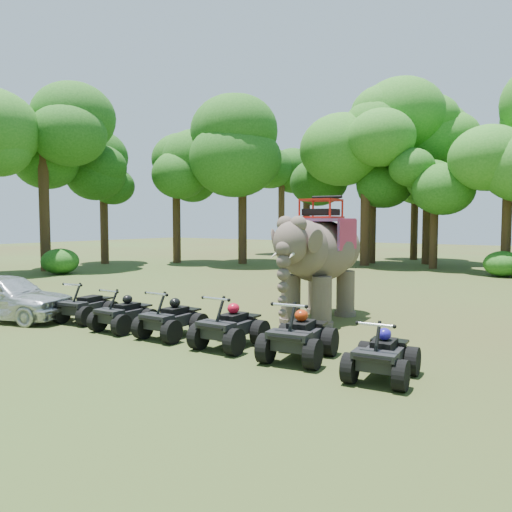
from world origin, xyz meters
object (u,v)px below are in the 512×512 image
object	(u,v)px
parked_car	(4,296)
atv_0	(86,301)
atv_2	(171,313)
atv_3	(230,321)
atv_1	(124,309)
atv_4	(299,329)
elephant	(319,258)
atv_5	(382,348)

from	to	relation	value
parked_car	atv_0	size ratio (longest dim) A/B	2.58
atv_2	atv_3	world-z (taller)	atv_3
parked_car	atv_1	bearing A→B (deg)	-94.30
parked_car	atv_4	size ratio (longest dim) A/B	2.37
elephant	atv_3	distance (m)	4.34
parked_car	atv_2	size ratio (longest dim) A/B	2.53
atv_0	atv_5	distance (m)	9.04
atv_0	atv_5	world-z (taller)	atv_0
atv_0	atv_5	bearing A→B (deg)	-10.26
atv_0	atv_4	bearing A→B (deg)	-8.43
elephant	parked_car	bearing A→B (deg)	-148.31
elephant	atv_1	bearing A→B (deg)	-133.63
atv_0	elephant	bearing A→B (deg)	28.87
atv_4	parked_car	bearing A→B (deg)	178.97
elephant	atv_0	world-z (taller)	elephant
parked_car	atv_4	world-z (taller)	parked_car
atv_2	atv_4	xyz separation A→B (m)	(3.67, 0.04, 0.04)
atv_1	atv_4	world-z (taller)	atv_4
atv_1	atv_2	size ratio (longest dim) A/B	0.95
atv_1	elephant	bearing A→B (deg)	48.20
atv_1	parked_car	bearing A→B (deg)	-166.72
atv_0	atv_2	xyz separation A→B (m)	(3.44, -0.03, 0.01)
elephant	atv_2	world-z (taller)	elephant
atv_3	atv_5	bearing A→B (deg)	-6.75
parked_car	atv_4	bearing A→B (deg)	-101.66
atv_1	atv_5	distance (m)	7.24
elephant	atv_3	bearing A→B (deg)	-95.96
atv_0	atv_4	world-z (taller)	atv_4
atv_2	atv_3	distance (m)	1.84
atv_3	atv_2	bearing A→B (deg)	178.65
elephant	atv_3	xyz separation A→B (m)	(-0.18, -4.16, -1.22)
atv_5	atv_2	bearing A→B (deg)	171.63
atv_0	atv_4	xyz separation A→B (m)	(7.11, 0.01, 0.05)
elephant	atv_4	distance (m)	4.63
atv_5	elephant	bearing A→B (deg)	123.06
atv_4	atv_0	bearing A→B (deg)	171.49
atv_0	atv_2	distance (m)	3.44
atv_1	atv_2	bearing A→B (deg)	2.76
atv_0	atv_1	bearing A→B (deg)	-13.49
atv_1	atv_3	size ratio (longest dim) A/B	0.92
atv_1	atv_5	world-z (taller)	same
atv_2	atv_4	world-z (taller)	atv_4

